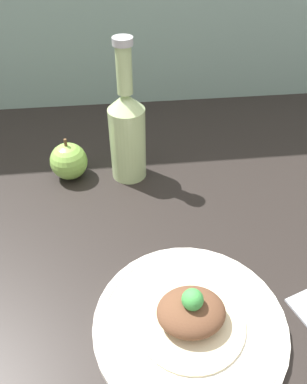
{
  "coord_description": "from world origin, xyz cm",
  "views": [
    {
      "loc": [
        -0.02,
        -39.53,
        46.33
      ],
      "look_at": [
        4.91,
        3.63,
        9.45
      ],
      "focal_mm": 35.0,
      "sensor_mm": 36.0,
      "label": 1
    }
  ],
  "objects_px": {
    "cider_bottle": "(127,132)",
    "apple": "(69,161)",
    "plated_food": "(191,313)",
    "plate": "(190,323)"
  },
  "relations": [
    {
      "from": "apple",
      "to": "plate",
      "type": "bearing_deg",
      "value": -63.49
    },
    {
      "from": "plated_food",
      "to": "plate",
      "type": "bearing_deg",
      "value": 180.0
    },
    {
      "from": "plated_food",
      "to": "cider_bottle",
      "type": "height_order",
      "value": "cider_bottle"
    },
    {
      "from": "cider_bottle",
      "to": "apple",
      "type": "bearing_deg",
      "value": 176.64
    },
    {
      "from": "plate",
      "to": "apple",
      "type": "bearing_deg",
      "value": 116.51
    },
    {
      "from": "plate",
      "to": "cider_bottle",
      "type": "bearing_deg",
      "value": 99.61
    },
    {
      "from": "cider_bottle",
      "to": "apple",
      "type": "xyz_separation_m",
      "value": [
        -0.12,
        0.01,
        -0.06
      ]
    },
    {
      "from": "cider_bottle",
      "to": "plated_food",
      "type": "bearing_deg",
      "value": -80.39
    },
    {
      "from": "cider_bottle",
      "to": "apple",
      "type": "distance_m",
      "value": 0.13
    },
    {
      "from": "cider_bottle",
      "to": "apple",
      "type": "height_order",
      "value": "cider_bottle"
    }
  ]
}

